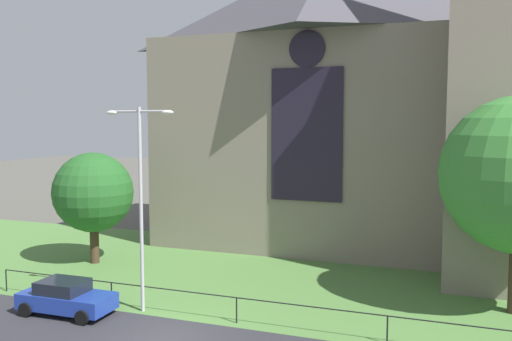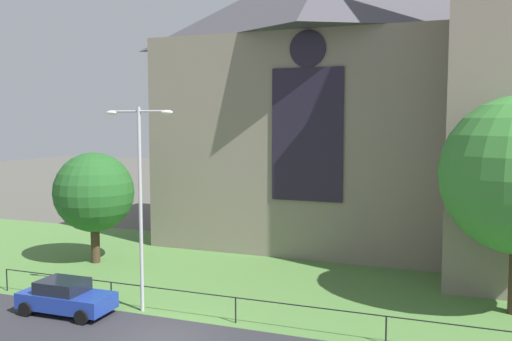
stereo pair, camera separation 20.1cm
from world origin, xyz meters
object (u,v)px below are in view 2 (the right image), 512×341
object	(u,v)px
streetlamp_near	(140,184)
parked_car_blue	(66,297)
tree_left_near	(94,192)
church_building	(339,95)

from	to	relation	value
streetlamp_near	parked_car_blue	xyz separation A→B (m)	(-2.99, -1.50, -5.00)
tree_left_near	streetlamp_near	size ratio (longest dim) A/B	0.73
tree_left_near	streetlamp_near	distance (m)	9.70
tree_left_near	parked_car_blue	size ratio (longest dim) A/B	1.58
streetlamp_near	parked_car_blue	size ratio (longest dim) A/B	2.16
church_building	tree_left_near	distance (m)	17.35
streetlamp_near	parked_car_blue	distance (m)	6.01
tree_left_near	streetlamp_near	bearing A→B (deg)	-40.83
church_building	parked_car_blue	world-z (taller)	church_building
tree_left_near	streetlamp_near	xyz separation A→B (m)	(7.26, -6.27, 1.47)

